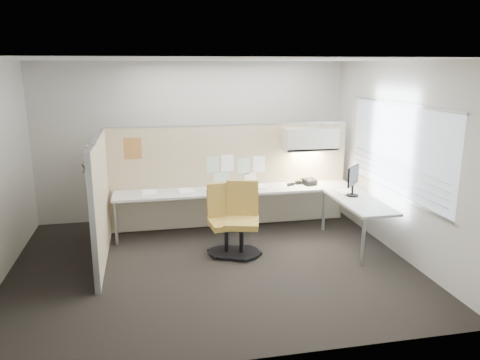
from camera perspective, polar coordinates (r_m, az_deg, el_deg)
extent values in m
cube|color=black|center=(6.71, -3.39, -10.24)|extent=(5.50, 4.50, 0.01)
cube|color=white|center=(6.13, -3.78, 14.50)|extent=(5.50, 4.50, 0.01)
cube|color=beige|center=(8.47, -5.72, 4.74)|extent=(5.50, 0.02, 2.80)
cube|color=beige|center=(4.13, 0.81, -4.99)|extent=(5.50, 0.02, 2.80)
cube|color=beige|center=(7.18, 18.74, 2.41)|extent=(0.02, 4.50, 2.80)
cube|color=#ADB8C9|center=(7.14, 18.66, 3.59)|extent=(0.01, 2.80, 1.30)
cube|color=tan|center=(8.01, -1.23, 0.46)|extent=(4.10, 0.06, 1.75)
cube|color=tan|center=(6.86, -16.63, -2.45)|extent=(0.06, 2.20, 1.75)
cube|color=beige|center=(7.75, -0.42, -1.27)|extent=(4.00, 0.60, 0.04)
cube|color=beige|center=(7.33, 14.36, -2.61)|extent=(0.60, 1.47, 0.04)
cube|color=beige|center=(8.10, -0.78, -3.27)|extent=(3.90, 0.02, 0.64)
cylinder|color=#A5A8AA|center=(7.50, -14.88, -5.19)|extent=(0.05, 0.05, 0.69)
cylinder|color=#A5A8AA|center=(6.75, 14.77, -7.33)|extent=(0.05, 0.05, 0.69)
cylinder|color=#A5A8AA|center=(8.02, 10.18, -3.68)|extent=(0.05, 0.05, 0.69)
cube|color=beige|center=(8.04, 8.57, 4.96)|extent=(0.90, 0.36, 0.38)
cube|color=#FFEABF|center=(8.07, 8.51, 3.49)|extent=(0.60, 0.06, 0.02)
cube|color=#8CBF8C|center=(7.88, -3.34, 1.89)|extent=(0.21, 0.00, 0.28)
cube|color=white|center=(7.92, -1.55, 2.11)|extent=(0.21, 0.00, 0.28)
cube|color=#8CBF8C|center=(7.98, 0.43, 1.70)|extent=(0.21, 0.00, 0.28)
cube|color=white|center=(8.04, 2.32, 1.99)|extent=(0.21, 0.00, 0.28)
cube|color=#8CBF8C|center=(7.95, -2.25, 0.39)|extent=(0.28, 0.00, 0.18)
cube|color=white|center=(8.05, 1.27, 0.41)|extent=(0.21, 0.00, 0.14)
cube|color=orange|center=(7.75, -12.95, 3.76)|extent=(0.28, 0.00, 0.35)
cylinder|color=black|center=(7.03, -1.66, -8.76)|extent=(0.54, 0.54, 0.03)
cylinder|color=black|center=(6.95, -1.67, -7.19)|extent=(0.06, 0.06, 0.41)
cube|color=#DDA252|center=(6.87, -1.69, -5.33)|extent=(0.52, 0.52, 0.08)
cube|color=#DDA252|center=(6.98, -2.21, -2.42)|extent=(0.46, 0.11, 0.52)
cylinder|color=black|center=(6.99, 0.18, -8.85)|extent=(0.56, 0.56, 0.03)
cylinder|color=black|center=(6.91, 0.18, -7.21)|extent=(0.06, 0.06, 0.43)
cube|color=#DDA252|center=(6.83, 0.18, -5.27)|extent=(0.61, 0.61, 0.09)
cube|color=#DDA252|center=(6.96, 0.29, -2.21)|extent=(0.47, 0.18, 0.54)
cylinder|color=black|center=(7.55, 13.51, -1.81)|extent=(0.19, 0.19, 0.02)
cylinder|color=black|center=(7.53, 13.55, -1.22)|extent=(0.04, 0.04, 0.17)
cube|color=black|center=(7.47, 13.65, 0.53)|extent=(0.33, 0.35, 0.30)
cube|color=black|center=(7.47, 13.65, 0.53)|extent=(0.28, 0.31, 0.26)
cube|color=black|center=(8.09, 8.49, -0.25)|extent=(0.24, 0.24, 0.12)
cylinder|color=black|center=(8.07, 7.85, -0.01)|extent=(0.08, 0.17, 0.04)
cube|color=black|center=(8.00, 6.22, -0.53)|extent=(0.14, 0.09, 0.05)
cube|color=black|center=(8.11, 7.10, -0.32)|extent=(0.10, 0.07, 0.06)
cube|color=silver|center=(6.07, -17.68, 4.12)|extent=(0.14, 0.02, 0.02)
cylinder|color=silver|center=(6.10, -18.27, 3.30)|extent=(0.02, 0.02, 0.14)
cube|color=#AD7F4C|center=(6.12, -18.18, 2.11)|extent=(0.02, 0.46, 0.12)
cube|color=#AD7F4C|center=(6.16, -18.40, 1.78)|extent=(0.02, 0.46, 0.12)
cube|color=#ABABB6|center=(6.23, -17.87, -3.87)|extent=(0.01, 0.07, 1.14)
cube|color=white|center=(7.60, -10.98, -1.54)|extent=(0.23, 0.30, 0.04)
cube|color=white|center=(7.63, -6.62, -1.35)|extent=(0.25, 0.32, 0.02)
cube|color=white|center=(7.57, -3.21, -1.37)|extent=(0.26, 0.32, 0.03)
cube|color=white|center=(7.90, 2.31, -0.76)|extent=(0.24, 0.31, 0.02)
cube|color=white|center=(7.73, 12.65, -1.44)|extent=(0.27, 0.33, 0.02)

